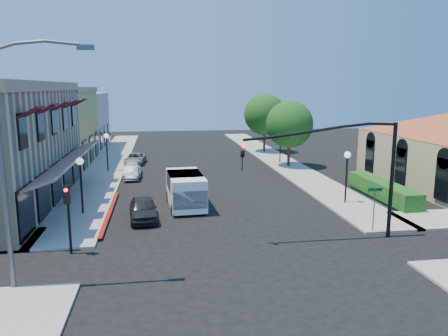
{
  "coord_description": "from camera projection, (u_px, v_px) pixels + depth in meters",
  "views": [
    {
      "loc": [
        -3.78,
        -18.84,
        7.73
      ],
      "look_at": [
        0.35,
        8.5,
        2.6
      ],
      "focal_mm": 35.0,
      "sensor_mm": 36.0,
      "label": 1
    }
  ],
  "objects": [
    {
      "name": "signal_mast_arm",
      "position": [
        353.0,
        161.0,
        21.85
      ],
      "size": [
        8.01,
        0.39,
        6.0
      ],
      "color": "black",
      "rests_on": "ground"
    },
    {
      "name": "lamppost_right_far",
      "position": [
        280.0,
        137.0,
        44.36
      ],
      "size": [
        0.44,
        0.44,
        3.57
      ],
      "color": "black",
      "rests_on": "ground"
    },
    {
      "name": "street_tree_a",
      "position": [
        289.0,
        124.0,
        42.2
      ],
      "size": [
        4.56,
        4.56,
        6.48
      ],
      "color": "#372316",
      "rests_on": "ground"
    },
    {
      "name": "curb_red_strip",
      "position": [
        110.0,
        214.0,
        27.05
      ],
      "size": [
        0.25,
        10.0,
        0.06
      ],
      "primitive_type": "cube",
      "color": "maroon",
      "rests_on": "ground"
    },
    {
      "name": "parked_car_b",
      "position": [
        131.0,
        173.0,
        37.2
      ],
      "size": [
        1.41,
        3.45,
        1.11
      ],
      "primitive_type": "imported",
      "rotation": [
        0.0,
        0.0,
        0.07
      ],
      "color": "#B4B7B9",
      "rests_on": "ground"
    },
    {
      "name": "street_tree_b",
      "position": [
        265.0,
        114.0,
        51.86
      ],
      "size": [
        4.94,
        4.94,
        7.02
      ],
      "color": "#372316",
      "rests_on": "ground"
    },
    {
      "name": "yellow_stucco_building",
      "position": [
        37.0,
        128.0,
        42.59
      ],
      "size": [
        10.0,
        12.0,
        7.6
      ],
      "primitive_type": "cube",
      "color": "tan",
      "rests_on": "ground"
    },
    {
      "name": "pink_stucco_building",
      "position": [
        63.0,
        122.0,
        54.31
      ],
      "size": [
        10.0,
        12.0,
        7.0
      ],
      "primitive_type": "cube",
      "color": "#D0A89D",
      "rests_on": "ground"
    },
    {
      "name": "cobra_streetlight",
      "position": [
        12.0,
        155.0,
        16.03
      ],
      "size": [
        3.6,
        0.25,
        9.31
      ],
      "color": "#595B5E",
      "rests_on": "ground"
    },
    {
      "name": "parked_car_c",
      "position": [
        132.0,
        169.0,
        38.72
      ],
      "size": [
        1.71,
        3.9,
        1.12
      ],
      "primitive_type": "imported",
      "rotation": [
        0.0,
        0.0,
        0.04
      ],
      "color": "beige",
      "rests_on": "ground"
    },
    {
      "name": "street_name_sign",
      "position": [
        374.0,
        202.0,
        23.21
      ],
      "size": [
        0.8,
        0.06,
        2.5
      ],
      "color": "#595B5E",
      "rests_on": "ground"
    },
    {
      "name": "lamppost_left_far",
      "position": [
        107.0,
        143.0,
        39.93
      ],
      "size": [
        0.44,
        0.44,
        3.57
      ],
      "color": "black",
      "rests_on": "ground"
    },
    {
      "name": "lamppost_right_near",
      "position": [
        347.0,
        164.0,
        28.81
      ],
      "size": [
        0.44,
        0.44,
        3.57
      ],
      "color": "black",
      "rests_on": "ground"
    },
    {
      "name": "parked_car_d",
      "position": [
        135.0,
        159.0,
        44.55
      ],
      "size": [
        2.26,
        4.14,
        1.1
      ],
      "primitive_type": "imported",
      "rotation": [
        0.0,
        0.0,
        -0.11
      ],
      "color": "#97999C",
      "rests_on": "ground"
    },
    {
      "name": "hedge",
      "position": [
        382.0,
        199.0,
        30.75
      ],
      "size": [
        1.4,
        8.0,
        1.1
      ],
      "primitive_type": "cube",
      "color": "#154714",
      "rests_on": "ground"
    },
    {
      "name": "parked_car_a",
      "position": [
        143.0,
        209.0,
        25.79
      ],
      "size": [
        1.85,
        4.01,
        1.33
      ],
      "primitive_type": "imported",
      "rotation": [
        0.0,
        0.0,
        0.07
      ],
      "color": "black",
      "rests_on": "ground"
    },
    {
      "name": "secondary_signal",
      "position": [
        68.0,
        207.0,
        20.05
      ],
      "size": [
        0.28,
        0.42,
        3.32
      ],
      "color": "black",
      "rests_on": "ground"
    },
    {
      "name": "ground",
      "position": [
        244.0,
        256.0,
        20.28
      ],
      "size": [
        120.0,
        120.0,
        0.0
      ],
      "primitive_type": "plane",
      "color": "black",
      "rests_on": "ground"
    },
    {
      "name": "sidewalk_right",
      "position": [
        275.0,
        158.0,
        47.81
      ],
      "size": [
        3.5,
        50.0,
        0.12
      ],
      "primitive_type": "cube",
      "color": "gray",
      "rests_on": "ground"
    },
    {
      "name": "sidewalk_left",
      "position": [
        111.0,
        162.0,
        45.24
      ],
      "size": [
        3.5,
        50.0,
        0.12
      ],
      "primitive_type": "cube",
      "color": "gray",
      "rests_on": "ground"
    },
    {
      "name": "lamppost_left_near",
      "position": [
        80.0,
        171.0,
        26.31
      ],
      "size": [
        0.44,
        0.44,
        3.57
      ],
      "color": "black",
      "rests_on": "ground"
    },
    {
      "name": "white_van",
      "position": [
        186.0,
        188.0,
        28.36
      ],
      "size": [
        2.42,
        5.06,
        2.19
      ],
      "color": "white",
      "rests_on": "ground"
    }
  ]
}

